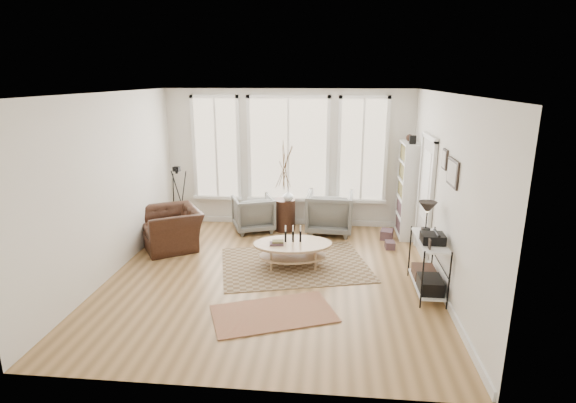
# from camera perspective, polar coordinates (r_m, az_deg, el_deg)

# --- Properties ---
(room) EXTENTS (5.50, 5.54, 2.90)m
(room) POSITION_cam_1_polar(r_m,az_deg,el_deg) (6.94, -1.94, 1.37)
(room) COLOR #A47B4A
(room) RESTS_ON ground
(bay_window) EXTENTS (4.14, 0.12, 2.24)m
(bay_window) POSITION_cam_1_polar(r_m,az_deg,el_deg) (9.52, 0.04, 6.38)
(bay_window) COLOR tan
(bay_window) RESTS_ON ground
(door) EXTENTS (0.09, 1.06, 2.22)m
(door) POSITION_cam_1_polar(r_m,az_deg,el_deg) (8.22, 17.07, 0.74)
(door) COLOR silver
(door) RESTS_ON ground
(bookcase) EXTENTS (0.31, 0.85, 2.06)m
(bookcase) POSITION_cam_1_polar(r_m,az_deg,el_deg) (9.26, 14.92, 1.46)
(bookcase) COLOR white
(bookcase) RESTS_ON ground
(low_shelf) EXTENTS (0.38, 1.08, 1.30)m
(low_shelf) POSITION_cam_1_polar(r_m,az_deg,el_deg) (7.02, 17.39, -7.05)
(low_shelf) COLOR white
(low_shelf) RESTS_ON ground
(wall_art) EXTENTS (0.04, 0.88, 0.44)m
(wall_art) POSITION_cam_1_polar(r_m,az_deg,el_deg) (6.71, 19.93, 3.89)
(wall_art) COLOR black
(wall_art) RESTS_ON ground
(rug_main) EXTENTS (2.83, 2.39, 0.01)m
(rug_main) POSITION_cam_1_polar(r_m,az_deg,el_deg) (7.82, 0.85, -7.97)
(rug_main) COLOR brown
(rug_main) RESTS_ON ground
(rug_runner) EXTENTS (1.85, 1.44, 0.01)m
(rug_runner) POSITION_cam_1_polar(r_m,az_deg,el_deg) (6.31, -1.85, -14.00)
(rug_runner) COLOR maroon
(rug_runner) RESTS_ON ground
(coffee_table) EXTENTS (1.43, 1.02, 0.61)m
(coffee_table) POSITION_cam_1_polar(r_m,az_deg,el_deg) (7.64, 0.54, -5.93)
(coffee_table) COLOR tan
(coffee_table) RESTS_ON ground
(armchair_left) EXTENTS (1.03, 1.04, 0.74)m
(armchair_left) POSITION_cam_1_polar(r_m,az_deg,el_deg) (9.42, -4.43, -1.51)
(armchair_left) COLOR slate
(armchair_left) RESTS_ON ground
(armchair_right) EXTENTS (0.97, 1.00, 0.86)m
(armchair_right) POSITION_cam_1_polar(r_m,az_deg,el_deg) (9.30, 5.32, -1.37)
(armchair_right) COLOR slate
(armchair_right) RESTS_ON ground
(side_table) EXTENTS (0.44, 0.44, 1.86)m
(side_table) POSITION_cam_1_polar(r_m,az_deg,el_deg) (9.27, -0.44, 1.62)
(side_table) COLOR #341D13
(side_table) RESTS_ON ground
(vase) EXTENTS (0.26, 0.26, 0.23)m
(vase) POSITION_cam_1_polar(r_m,az_deg,el_deg) (9.21, 0.02, 0.78)
(vase) COLOR silver
(vase) RESTS_ON side_table
(accent_chair) EXTENTS (1.50, 1.45, 0.74)m
(accent_chair) POSITION_cam_1_polar(r_m,az_deg,el_deg) (8.76, -14.56, -3.31)
(accent_chair) COLOR #341D13
(accent_chair) RESTS_ON ground
(tripod_camera) EXTENTS (0.48, 0.48, 1.35)m
(tripod_camera) POSITION_cam_1_polar(r_m,az_deg,el_deg) (9.66, -13.72, 0.07)
(tripod_camera) COLOR black
(tripod_camera) RESTS_ON ground
(book_stack_near) EXTENTS (0.29, 0.34, 0.19)m
(book_stack_near) POSITION_cam_1_polar(r_m,az_deg,el_deg) (9.19, 12.43, -4.10)
(book_stack_near) COLOR brown
(book_stack_near) RESTS_ON ground
(book_stack_far) EXTENTS (0.18, 0.22, 0.14)m
(book_stack_far) POSITION_cam_1_polar(r_m,az_deg,el_deg) (8.70, 12.81, -5.41)
(book_stack_far) COLOR brown
(book_stack_far) RESTS_ON ground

